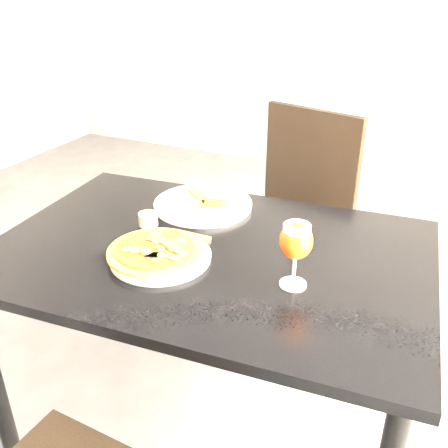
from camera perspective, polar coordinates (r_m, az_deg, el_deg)
The scene contains 9 objects.
dining_table at distance 1.44m, azimuth -1.68°, elevation -5.90°, with size 1.26×0.89×0.75m.
chair_far at distance 2.05m, azimuth 7.59°, elevation 0.42°, with size 0.54×0.54×0.96m.
plate_main at distance 1.35m, azimuth -7.26°, elevation -3.74°, with size 0.27×0.27×0.01m, color white.
pizza at distance 1.35m, azimuth -7.85°, elevation -3.01°, with size 0.26×0.26×0.03m.
plate_second at distance 1.63m, azimuth -2.41°, elevation 2.26°, with size 0.32×0.32×0.02m, color white.
crust_scraps at distance 1.61m, azimuth -1.78°, elevation 2.55°, with size 0.19×0.14×0.01m.
loose_crust at distance 1.45m, azimuth -3.67°, elevation -1.40°, with size 0.11×0.03×0.01m, color olive.
sauce_cup at distance 1.52m, azimuth -8.67°, elevation 0.61°, with size 0.06×0.06×0.04m.
beer_glass at distance 1.18m, azimuth 8.24°, elevation -1.99°, with size 0.08×0.08×0.17m.
Camera 1 is at (0.75, -0.79, 1.44)m, focal length 40.00 mm.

